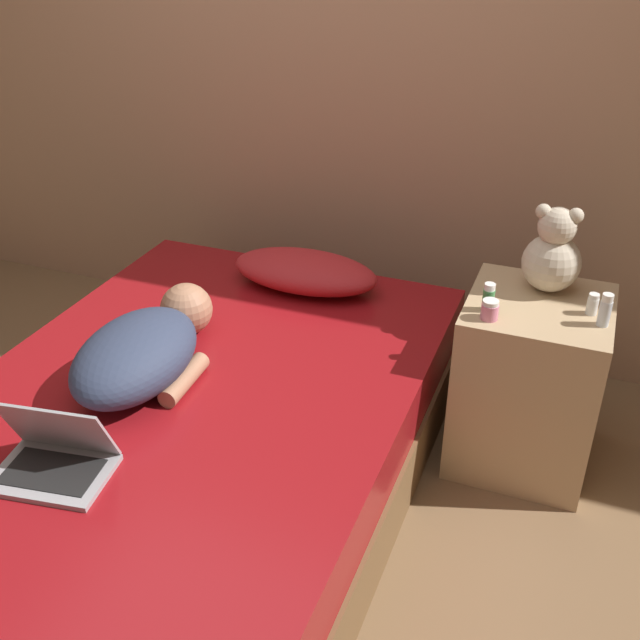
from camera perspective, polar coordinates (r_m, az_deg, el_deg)
ground_plane at (r=2.69m, az=-9.01°, el=-12.63°), size 12.00×12.00×0.00m
wall_back at (r=3.16m, az=0.89°, el=20.83°), size 8.00×0.06×2.60m
bed at (r=2.55m, az=-9.40°, el=-9.02°), size 1.39×1.96×0.44m
nightstand at (r=2.71m, az=15.55°, el=-4.61°), size 0.47×0.48×0.63m
pillow at (r=2.93m, az=-1.16°, el=3.73°), size 0.59×0.30×0.14m
person_lying at (r=2.43m, az=-13.23°, el=-2.15°), size 0.36×0.70×0.21m
laptop at (r=2.15m, az=-19.58°, el=-9.80°), size 0.33×0.26×0.21m
teddy_bear at (r=2.59m, az=17.31°, el=4.82°), size 0.19×0.19×0.30m
bottle_pink at (r=2.40m, az=12.81°, el=0.76°), size 0.06×0.06×0.06m
bottle_white at (r=2.52m, az=20.06°, el=1.14°), size 0.04×0.04×0.07m
bottle_clear at (r=2.46m, az=20.90°, el=0.69°), size 0.04×0.04×0.11m
bottle_green at (r=2.44m, az=12.72°, el=1.69°), size 0.04×0.04×0.09m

